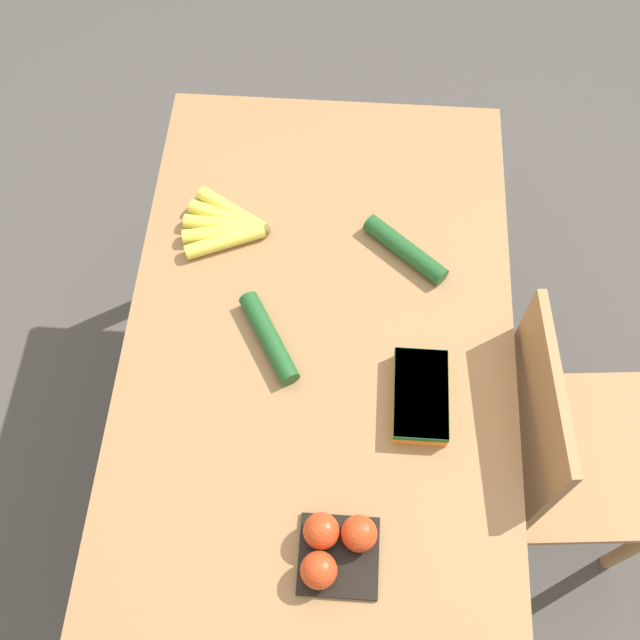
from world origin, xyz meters
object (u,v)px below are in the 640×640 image
(banana_bunch, at_px, (227,226))
(tomato_pack, at_px, (334,547))
(chair, at_px, (558,450))
(cucumber_near, at_px, (405,250))
(carrot_bag, at_px, (420,396))
(cucumber_far, at_px, (269,338))

(banana_bunch, height_order, tomato_pack, tomato_pack)
(banana_bunch, bearing_deg, chair, 64.38)
(tomato_pack, xyz_separation_m, cucumber_near, (-0.67, 0.12, -0.02))
(tomato_pack, height_order, carrot_bag, tomato_pack)
(tomato_pack, relative_size, cucumber_far, 0.71)
(banana_bunch, bearing_deg, carrot_bag, 48.34)
(chair, height_order, tomato_pack, chair)
(chair, distance_m, banana_bunch, 0.95)
(cucumber_near, bearing_deg, tomato_pack, -10.43)
(carrot_bag, xyz_separation_m, cucumber_near, (-0.36, -0.04, -0.00))
(banana_bunch, distance_m, tomato_pack, 0.77)
(chair, relative_size, carrot_bag, 4.63)
(tomato_pack, relative_size, carrot_bag, 0.76)
(cucumber_near, xyz_separation_m, cucumber_far, (0.24, -0.29, 0.00))
(tomato_pack, height_order, cucumber_far, tomato_pack)
(chair, height_order, carrot_bag, chair)
(tomato_pack, bearing_deg, cucumber_far, -159.08)
(cucumber_far, bearing_deg, tomato_pack, 20.92)
(chair, distance_m, cucumber_far, 0.76)
(banana_bunch, height_order, cucumber_far, cucumber_far)
(banana_bunch, xyz_separation_m, cucumber_far, (0.28, 0.12, 0.00))
(carrot_bag, bearing_deg, tomato_pack, -26.77)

